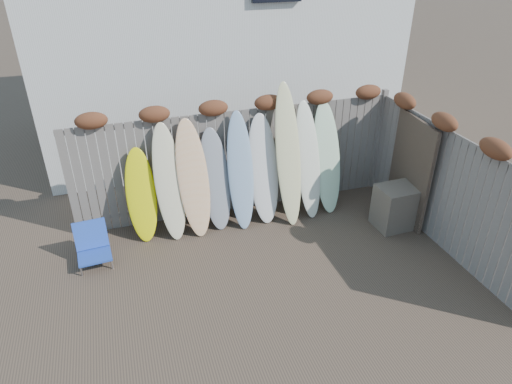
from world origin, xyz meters
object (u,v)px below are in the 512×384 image
object	(u,v)px
wooden_crate	(395,207)
surfboard_0	(141,195)
beach_chair	(93,245)
lattice_panel	(410,170)

from	to	relation	value
wooden_crate	surfboard_0	bearing A→B (deg)	165.79
wooden_crate	beach_chair	bearing A→B (deg)	173.77
beach_chair	lattice_panel	bearing A→B (deg)	-3.44
beach_chair	surfboard_0	bearing A→B (deg)	31.16
wooden_crate	lattice_panel	bearing A→B (deg)	33.60
lattice_panel	surfboard_0	xyz separation A→B (m)	(-4.72, 0.87, -0.18)
beach_chair	surfboard_0	size ratio (longest dim) A/B	0.41
wooden_crate	lattice_panel	xyz separation A→B (m)	(0.35, 0.24, 0.58)
beach_chair	wooden_crate	world-z (taller)	wooden_crate
beach_chair	wooden_crate	xyz separation A→B (m)	(5.25, -0.57, 0.08)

